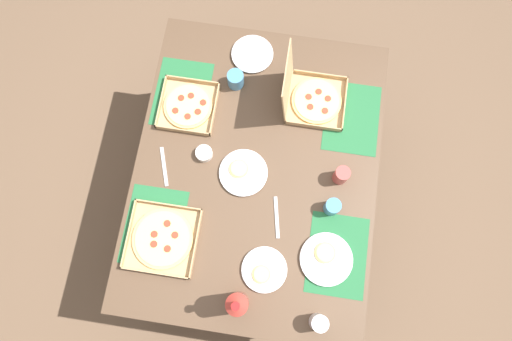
# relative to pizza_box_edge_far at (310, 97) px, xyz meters

# --- Properties ---
(ground_plane) EXTENTS (6.00, 6.00, 0.00)m
(ground_plane) POSITION_rel_pizza_box_edge_far_xyz_m (-0.38, 0.20, -0.80)
(ground_plane) COLOR brown
(dining_table) EXTENTS (1.46, 1.13, 0.75)m
(dining_table) POSITION_rel_pizza_box_edge_far_xyz_m (-0.38, 0.20, -0.15)
(dining_table) COLOR #3F3328
(dining_table) RESTS_ON ground_plane
(placemat_near_left) EXTENTS (0.36, 0.26, 0.00)m
(placemat_near_left) POSITION_rel_pizza_box_edge_far_xyz_m (-0.71, -0.21, -0.05)
(placemat_near_left) COLOR #236638
(placemat_near_left) RESTS_ON dining_table
(placemat_near_right) EXTENTS (0.36, 0.26, 0.00)m
(placemat_near_right) POSITION_rel_pizza_box_edge_far_xyz_m (-0.06, -0.21, -0.05)
(placemat_near_right) COLOR #236638
(placemat_near_right) RESTS_ON dining_table
(placemat_far_left) EXTENTS (0.36, 0.26, 0.00)m
(placemat_far_left) POSITION_rel_pizza_box_edge_far_xyz_m (-0.71, 0.62, -0.05)
(placemat_far_left) COLOR #236638
(placemat_far_left) RESTS_ON dining_table
(placemat_far_right) EXTENTS (0.36, 0.26, 0.00)m
(placemat_far_right) POSITION_rel_pizza_box_edge_far_xyz_m (-0.06, 0.62, -0.05)
(placemat_far_right) COLOR #236638
(placemat_far_right) RESTS_ON dining_table
(pizza_box_edge_far) EXTENTS (0.27, 0.31, 0.31)m
(pizza_box_edge_far) POSITION_rel_pizza_box_edge_far_xyz_m (0.00, 0.00, 0.00)
(pizza_box_edge_far) COLOR tan
(pizza_box_edge_far) RESTS_ON dining_table
(pizza_box_corner_right) EXTENTS (0.31, 0.31, 0.04)m
(pizza_box_corner_right) POSITION_rel_pizza_box_edge_far_xyz_m (-0.76, 0.57, -0.04)
(pizza_box_corner_right) COLOR tan
(pizza_box_corner_right) RESTS_ON dining_table
(pizza_box_center) EXTENTS (0.27, 0.27, 0.04)m
(pizza_box_center) POSITION_rel_pizza_box_edge_far_xyz_m (-0.12, 0.57, -0.04)
(pizza_box_center) COLOR tan
(pizza_box_center) RESTS_ON dining_table
(plate_near_left) EXTENTS (0.23, 0.23, 0.03)m
(plate_near_left) POSITION_rel_pizza_box_edge_far_xyz_m (-0.74, -0.16, -0.04)
(plate_near_left) COLOR white
(plate_near_left) RESTS_ON dining_table
(plate_far_right) EXTENTS (0.23, 0.23, 0.03)m
(plate_far_right) POSITION_rel_pizza_box_edge_far_xyz_m (-0.40, 0.26, -0.04)
(plate_far_right) COLOR white
(plate_far_right) RESTS_ON dining_table
(plate_near_right) EXTENTS (0.20, 0.20, 0.03)m
(plate_near_right) POSITION_rel_pizza_box_edge_far_xyz_m (-0.83, 0.10, -0.04)
(plate_near_right) COLOR white
(plate_near_right) RESTS_ON dining_table
(plate_far_left) EXTENTS (0.21, 0.21, 0.02)m
(plate_far_left) POSITION_rel_pizza_box_edge_far_xyz_m (0.20, 0.31, -0.04)
(plate_far_left) COLOR white
(plate_far_left) RESTS_ON dining_table
(soda_bottle) EXTENTS (0.09, 0.09, 0.32)m
(soda_bottle) POSITION_rel_pizza_box_edge_far_xyz_m (-0.98, 0.19, 0.08)
(soda_bottle) COLOR #B2382D
(soda_bottle) RESTS_ON dining_table
(cup_dark) EXTENTS (0.07, 0.07, 0.09)m
(cup_dark) POSITION_rel_pizza_box_edge_far_xyz_m (-0.51, -0.16, -0.01)
(cup_dark) COLOR teal
(cup_dark) RESTS_ON dining_table
(cup_red) EXTENTS (0.08, 0.08, 0.09)m
(cup_red) POSITION_rel_pizza_box_edge_far_xyz_m (0.04, 0.37, -0.01)
(cup_red) COLOR teal
(cup_red) RESTS_ON dining_table
(cup_clear_right) EXTENTS (0.07, 0.07, 0.10)m
(cup_clear_right) POSITION_rel_pizza_box_edge_far_xyz_m (-0.36, -0.18, 0.00)
(cup_clear_right) COLOR #BF4742
(cup_clear_right) RESTS_ON dining_table
(cup_clear_left) EXTENTS (0.07, 0.07, 0.10)m
(cup_clear_left) POSITION_rel_pizza_box_edge_far_xyz_m (-1.01, -0.16, 0.00)
(cup_clear_left) COLOR silver
(cup_clear_left) RESTS_ON dining_table
(condiment_bowl) EXTENTS (0.08, 0.08, 0.04)m
(condiment_bowl) POSITION_rel_pizza_box_edge_far_xyz_m (-0.34, 0.45, -0.03)
(condiment_bowl) COLOR white
(condiment_bowl) RESTS_ON dining_table
(fork_by_far_right) EXTENTS (0.18, 0.08, 0.00)m
(fork_by_far_right) POSITION_rel_pizza_box_edge_far_xyz_m (-0.43, 0.63, -0.05)
(fork_by_far_right) COLOR #B7B7BC
(fork_by_far_right) RESTS_ON dining_table
(fork_by_near_left) EXTENTS (0.19, 0.05, 0.00)m
(fork_by_near_left) POSITION_rel_pizza_box_edge_far_xyz_m (-0.59, 0.08, -0.05)
(fork_by_near_left) COLOR #B7B7BC
(fork_by_near_left) RESTS_ON dining_table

